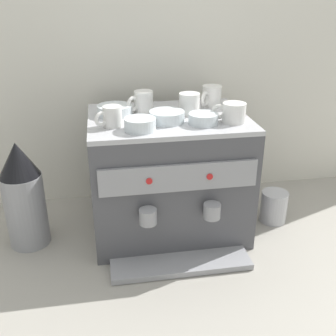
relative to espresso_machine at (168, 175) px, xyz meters
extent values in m
plane|color=#9E998E|center=(0.00, 0.00, -0.22)|extent=(4.00, 4.00, 0.00)
cube|color=silver|center=(0.00, 0.31, 0.36)|extent=(2.80, 0.03, 1.16)
cube|color=#4C4C51|center=(0.00, 0.00, -0.01)|extent=(0.55, 0.41, 0.43)
cube|color=#B7B7BC|center=(0.00, 0.00, 0.21)|extent=(0.55, 0.41, 0.02)
cube|color=#939399|center=(0.00, -0.21, 0.09)|extent=(0.50, 0.01, 0.09)
cylinder|color=red|center=(-0.10, -0.21, 0.09)|extent=(0.02, 0.01, 0.02)
cylinder|color=red|center=(0.10, -0.21, 0.09)|extent=(0.02, 0.01, 0.02)
cube|color=#939399|center=(0.00, -0.25, -0.21)|extent=(0.46, 0.12, 0.02)
cylinder|color=#939399|center=(-0.10, -0.23, -0.03)|extent=(0.06, 0.06, 0.05)
cylinder|color=#939399|center=(0.10, -0.23, -0.03)|extent=(0.06, 0.06, 0.05)
cylinder|color=white|center=(0.08, 0.02, 0.26)|extent=(0.07, 0.07, 0.07)
torus|color=white|center=(0.09, 0.07, 0.26)|extent=(0.03, 0.06, 0.05)
cylinder|color=white|center=(-0.08, 0.08, 0.26)|extent=(0.07, 0.07, 0.07)
torus|color=white|center=(-0.11, 0.05, 0.26)|extent=(0.05, 0.04, 0.05)
cylinder|color=white|center=(0.20, -0.09, 0.25)|extent=(0.08, 0.08, 0.06)
torus|color=white|center=(0.16, -0.07, 0.25)|extent=(0.05, 0.03, 0.05)
cylinder|color=white|center=(-0.19, -0.07, 0.26)|extent=(0.06, 0.06, 0.07)
torus|color=white|center=(-0.23, -0.09, 0.26)|extent=(0.05, 0.03, 0.05)
cylinder|color=white|center=(0.18, 0.11, 0.26)|extent=(0.07, 0.07, 0.08)
torus|color=white|center=(0.15, 0.08, 0.26)|extent=(0.05, 0.05, 0.05)
cylinder|color=silver|center=(-0.01, -0.06, 0.24)|extent=(0.12, 0.12, 0.04)
cylinder|color=silver|center=(-0.01, -0.06, 0.23)|extent=(0.06, 0.06, 0.01)
cylinder|color=silver|center=(-0.18, 0.05, 0.24)|extent=(0.12, 0.12, 0.03)
cylinder|color=silver|center=(-0.18, 0.05, 0.23)|extent=(0.07, 0.07, 0.01)
cylinder|color=silver|center=(0.10, -0.10, 0.24)|extent=(0.10, 0.10, 0.03)
cylinder|color=silver|center=(0.10, -0.10, 0.23)|extent=(0.05, 0.05, 0.01)
cylinder|color=silver|center=(-0.11, -0.12, 0.24)|extent=(0.10, 0.10, 0.04)
cylinder|color=silver|center=(-0.11, -0.12, 0.23)|extent=(0.05, 0.05, 0.01)
cylinder|color=#939399|center=(-0.51, -0.02, -0.08)|extent=(0.14, 0.14, 0.27)
cone|color=black|center=(-0.51, -0.02, 0.11)|extent=(0.14, 0.14, 0.12)
cylinder|color=#B7B7BC|center=(0.42, -0.03, -0.16)|extent=(0.10, 0.10, 0.12)
camera|label=1|loc=(-0.22, -1.30, 0.63)|focal=42.62mm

